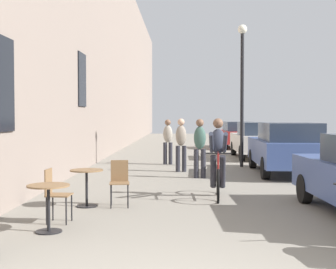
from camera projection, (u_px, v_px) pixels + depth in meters
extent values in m
cube|color=gray|center=(92.00, 34.00, 18.11)|extent=(0.50, 68.00, 9.82)
cube|color=black|center=(2.00, 84.00, 8.35)|extent=(0.04, 1.10, 1.70)
cube|color=black|center=(82.00, 80.00, 15.10)|extent=(0.04, 1.10, 1.70)
cylinder|color=black|center=(49.00, 231.00, 7.17)|extent=(0.40, 0.40, 0.02)
cylinder|color=black|center=(49.00, 209.00, 7.16)|extent=(0.05, 0.05, 0.67)
cylinder|color=brown|center=(48.00, 186.00, 7.14)|extent=(0.64, 0.64, 0.02)
cylinder|color=black|center=(72.00, 207.00, 7.94)|extent=(0.02, 0.02, 0.45)
cylinder|color=black|center=(66.00, 211.00, 7.62)|extent=(0.02, 0.02, 0.45)
cylinder|color=black|center=(53.00, 207.00, 7.97)|extent=(0.02, 0.02, 0.45)
cylinder|color=black|center=(47.00, 211.00, 7.64)|extent=(0.02, 0.02, 0.45)
cube|color=brown|center=(59.00, 195.00, 7.78)|extent=(0.40, 0.40, 0.02)
cube|color=brown|center=(48.00, 182.00, 7.79)|extent=(0.04, 0.34, 0.42)
cylinder|color=black|center=(87.00, 206.00, 9.20)|extent=(0.40, 0.40, 0.02)
cylinder|color=black|center=(87.00, 188.00, 9.19)|extent=(0.05, 0.05, 0.67)
cylinder|color=brown|center=(87.00, 170.00, 9.17)|extent=(0.64, 0.64, 0.02)
cylinder|color=black|center=(128.00, 196.00, 9.03)|extent=(0.02, 0.02, 0.45)
cylinder|color=black|center=(111.00, 197.00, 9.00)|extent=(0.02, 0.02, 0.45)
cylinder|color=black|center=(128.00, 194.00, 9.35)|extent=(0.02, 0.02, 0.45)
cylinder|color=black|center=(111.00, 194.00, 9.32)|extent=(0.02, 0.02, 0.45)
cube|color=brown|center=(119.00, 183.00, 9.17)|extent=(0.42, 0.42, 0.02)
cube|color=brown|center=(120.00, 171.00, 9.34)|extent=(0.34, 0.06, 0.42)
torus|color=black|center=(218.00, 186.00, 9.62)|extent=(0.10, 0.71, 0.71)
torus|color=black|center=(218.00, 180.00, 10.66)|extent=(0.10, 0.71, 0.71)
cylinder|color=maroon|center=(218.00, 167.00, 10.56)|extent=(0.05, 0.22, 0.58)
cylinder|color=maroon|center=(218.00, 154.00, 10.05)|extent=(0.09, 0.82, 0.14)
cylinder|color=maroon|center=(218.00, 170.00, 9.63)|extent=(0.04, 0.09, 0.67)
cylinder|color=maroon|center=(218.00, 181.00, 10.16)|extent=(0.10, 1.00, 0.12)
cylinder|color=black|center=(218.00, 153.00, 9.64)|extent=(0.52, 0.06, 0.03)
ellipsoid|color=black|center=(218.00, 154.00, 10.46)|extent=(0.12, 0.24, 0.06)
ellipsoid|color=#2D3342|center=(218.00, 141.00, 10.37)|extent=(0.36, 0.37, 0.59)
sphere|color=brown|center=(218.00, 123.00, 10.31)|extent=(0.22, 0.22, 0.22)
cylinder|color=#26262D|center=(223.00, 172.00, 10.31)|extent=(0.16, 0.40, 0.75)
cylinder|color=#26262D|center=(213.00, 172.00, 10.33)|extent=(0.16, 0.40, 0.75)
cylinder|color=#2D3342|center=(225.00, 143.00, 9.97)|extent=(0.12, 0.75, 0.48)
cylinder|color=#2D3342|center=(211.00, 143.00, 9.99)|extent=(0.16, 0.75, 0.48)
cylinder|color=#26262D|center=(196.00, 164.00, 13.44)|extent=(0.14, 0.14, 0.82)
cylinder|color=#26262D|center=(203.00, 164.00, 13.42)|extent=(0.14, 0.14, 0.82)
ellipsoid|color=#38564C|center=(200.00, 138.00, 13.40)|extent=(0.36, 0.26, 0.65)
sphere|color=brown|center=(200.00, 123.00, 13.38)|extent=(0.22, 0.22, 0.22)
cylinder|color=#26262D|center=(184.00, 159.00, 14.99)|extent=(0.14, 0.14, 0.82)
cylinder|color=#26262D|center=(178.00, 159.00, 14.97)|extent=(0.14, 0.14, 0.82)
ellipsoid|color=gray|center=(181.00, 135.00, 14.95)|extent=(0.36, 0.27, 0.65)
sphere|color=tan|center=(181.00, 122.00, 14.93)|extent=(0.22, 0.22, 0.22)
cylinder|color=#26262D|center=(165.00, 153.00, 17.32)|extent=(0.14, 0.14, 0.80)
cylinder|color=#26262D|center=(171.00, 153.00, 17.29)|extent=(0.14, 0.14, 0.80)
ellipsoid|color=#9E9384|center=(168.00, 134.00, 17.28)|extent=(0.37, 0.28, 0.63)
sphere|color=brown|center=(168.00, 122.00, 17.26)|extent=(0.22, 0.22, 0.22)
cylinder|color=black|center=(242.00, 100.00, 16.36)|extent=(0.12, 0.12, 4.60)
sphere|color=silver|center=(242.00, 29.00, 16.27)|extent=(0.32, 0.32, 0.32)
cylinder|color=black|center=(305.00, 189.00, 9.57)|extent=(0.21, 0.59, 0.58)
cube|color=#384C84|center=(286.00, 151.00, 14.55)|extent=(1.95, 4.45, 0.72)
cube|color=#283342|center=(289.00, 132.00, 14.00)|extent=(1.60, 2.42, 0.53)
cylinder|color=black|center=(253.00, 159.00, 16.05)|extent=(0.22, 0.64, 0.63)
cylinder|color=black|center=(302.00, 159.00, 15.96)|extent=(0.22, 0.64, 0.63)
cylinder|color=black|center=(265.00, 168.00, 13.16)|extent=(0.22, 0.64, 0.63)
cylinder|color=black|center=(326.00, 168.00, 13.07)|extent=(0.22, 0.64, 0.63)
cube|color=beige|center=(257.00, 143.00, 19.91)|extent=(1.79, 4.25, 0.69)
cube|color=#283342|center=(259.00, 129.00, 19.38)|extent=(1.49, 2.30, 0.51)
cylinder|color=black|center=(234.00, 148.00, 21.34)|extent=(0.20, 0.61, 0.61)
cylinder|color=black|center=(269.00, 149.00, 21.31)|extent=(0.20, 0.61, 0.61)
cylinder|color=black|center=(242.00, 153.00, 18.54)|extent=(0.20, 0.61, 0.61)
cylinder|color=black|center=(283.00, 153.00, 18.51)|extent=(0.20, 0.61, 0.61)
cube|color=maroon|center=(237.00, 137.00, 26.28)|extent=(1.83, 4.16, 0.67)
cube|color=#283342|center=(238.00, 126.00, 25.76)|extent=(1.50, 2.27, 0.50)
cylinder|color=black|center=(220.00, 141.00, 27.64)|extent=(0.21, 0.60, 0.59)
cylinder|color=black|center=(246.00, 141.00, 27.65)|extent=(0.21, 0.60, 0.59)
cylinder|color=black|center=(226.00, 144.00, 24.93)|extent=(0.21, 0.60, 0.59)
cylinder|color=black|center=(255.00, 144.00, 24.94)|extent=(0.21, 0.60, 0.59)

